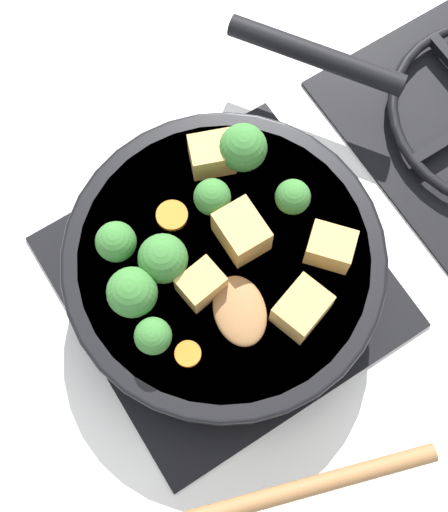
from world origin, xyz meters
TOP-DOWN VIEW (x-y plane):
  - ground_plane at (0.00, 0.00)m, footprint 2.40×2.40m
  - front_burner_grate at (0.00, 0.00)m, footprint 0.31×0.31m
  - skillet_pan at (-0.00, 0.00)m, footprint 0.39×0.43m
  - wooden_spoon at (0.15, -0.05)m, footprint 0.24×0.25m
  - tofu_cube_center_large at (-0.01, 0.02)m, footprint 0.05×0.04m
  - tofu_cube_near_handle at (0.05, 0.08)m, footprint 0.05×0.05m
  - tofu_cube_east_chunk at (0.08, 0.03)m, footprint 0.05×0.06m
  - tofu_cube_west_chunk at (0.02, -0.04)m, footprint 0.04×0.04m
  - tofu_cube_back_piece at (-0.09, 0.04)m, footprint 0.05×0.05m
  - broccoli_floret_near_spoon at (-0.06, -0.08)m, footprint 0.04×0.04m
  - broccoli_floret_center_top at (-0.07, 0.07)m, footprint 0.05×0.05m
  - broccoli_floret_east_rim at (0.04, -0.10)m, footprint 0.03×0.03m
  - broccoli_floret_west_rim at (-0.01, -0.09)m, footprint 0.05×0.05m
  - broccoli_floret_north_edge at (-0.02, -0.05)m, footprint 0.05×0.05m
  - broccoli_floret_south_cluster at (-0.05, 0.02)m, footprint 0.04×0.04m
  - broccoli_floret_mid_floret at (-0.01, 0.08)m, footprint 0.03×0.03m
  - carrot_slice_orange_thin at (-0.06, -0.02)m, footprint 0.03×0.03m
  - carrot_slice_near_center at (0.06, -0.08)m, footprint 0.02×0.02m

SIDE VIEW (x-z plane):
  - ground_plane at x=0.00m, z-range 0.00..0.00m
  - front_burner_grate at x=0.00m, z-range 0.00..0.03m
  - skillet_pan at x=0.00m, z-range 0.03..0.09m
  - carrot_slice_orange_thin at x=-0.06m, z-range 0.08..0.09m
  - carrot_slice_near_center at x=0.06m, z-range 0.08..0.09m
  - wooden_spoon at x=0.15m, z-range 0.08..0.10m
  - tofu_cube_west_chunk at x=0.02m, z-range 0.08..0.12m
  - tofu_cube_near_handle at x=0.05m, z-range 0.08..0.12m
  - tofu_cube_back_piece at x=-0.09m, z-range 0.08..0.12m
  - tofu_cube_east_chunk at x=0.08m, z-range 0.08..0.12m
  - tofu_cube_center_large at x=-0.01m, z-range 0.08..0.12m
  - broccoli_floret_east_rim at x=0.04m, z-range 0.09..0.13m
  - broccoli_floret_mid_floret at x=-0.01m, z-range 0.09..0.13m
  - broccoli_floret_south_cluster at x=-0.05m, z-range 0.09..0.13m
  - broccoli_floret_near_spoon at x=-0.06m, z-range 0.09..0.13m
  - broccoli_floret_north_edge at x=-0.02m, z-range 0.09..0.14m
  - broccoli_floret_west_rim at x=-0.01m, z-range 0.09..0.14m
  - broccoli_floret_center_top at x=-0.07m, z-range 0.09..0.14m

